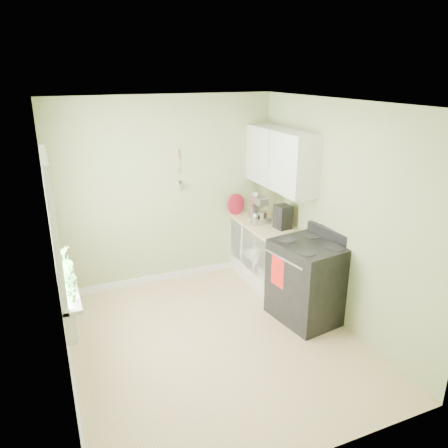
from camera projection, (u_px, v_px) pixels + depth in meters
name	position (u px, v px, depth m)	size (l,w,h in m)	color
floor	(215.00, 342.00, 5.10)	(3.20, 3.60, 0.02)	tan
ceiling	(213.00, 102.00, 4.19)	(3.20, 3.60, 0.02)	white
wall_back	(167.00, 192.00, 6.22)	(3.20, 0.02, 2.70)	#ABB87D
wall_left	(53.00, 258.00, 4.05)	(0.02, 3.60, 2.70)	#ABB87D
wall_right	(338.00, 215.00, 5.25)	(0.02, 3.60, 2.70)	#ABB87D
base_cabinets	(272.00, 258.00, 6.30)	(0.60, 1.60, 0.87)	white
countertop	(272.00, 228.00, 6.15)	(0.64, 1.60, 0.04)	beige
upper_cabinets	(280.00, 159.00, 5.96)	(0.35, 1.40, 0.80)	white
window	(52.00, 227.00, 4.26)	(0.06, 1.14, 1.44)	white
window_sill	(68.00, 287.00, 4.51)	(0.18, 1.14, 0.04)	white
radiator	(69.00, 318.00, 4.56)	(0.12, 0.50, 0.35)	white
wall_utensils	(180.00, 177.00, 6.19)	(0.02, 0.14, 0.58)	beige
stove	(308.00, 281.00, 5.44)	(0.84, 0.93, 1.14)	black
stand_mixer	(259.00, 210.00, 6.31)	(0.21, 0.36, 0.42)	#B2B2B7
kettle	(255.00, 219.00, 6.19)	(0.18, 0.10, 0.18)	silver
coffee_maker	(283.00, 217.00, 6.05)	(0.21, 0.23, 0.33)	black
red_tray	(236.00, 204.00, 6.62)	(0.32, 0.32, 0.02)	maroon
jar	(283.00, 244.00, 5.43)	(0.08, 0.08, 0.09)	#BCB599
plant_a	(70.00, 289.00, 4.14)	(0.14, 0.10, 0.27)	#3F8033
plant_b	(68.00, 276.00, 4.35)	(0.17, 0.14, 0.32)	#3F8033
plant_c	(65.00, 260.00, 4.72)	(0.17, 0.17, 0.31)	#3F8033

